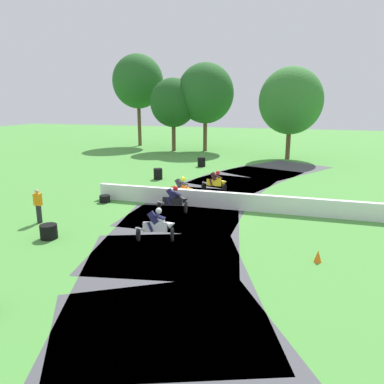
% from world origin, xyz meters
% --- Properties ---
extents(ground_plane, '(120.00, 120.00, 0.00)m').
position_xyz_m(ground_plane, '(0.00, 0.00, 0.00)').
color(ground_plane, '#4C933D').
extents(track_asphalt, '(11.23, 35.69, 0.01)m').
position_xyz_m(track_asphalt, '(1.55, -0.00, 0.00)').
color(track_asphalt, '#47474C').
rests_on(track_asphalt, ground).
extents(safety_barrier, '(22.51, 0.30, 0.90)m').
position_xyz_m(safety_barrier, '(5.55, -0.00, 0.45)').
color(safety_barrier, white).
rests_on(safety_barrier, ground).
extents(motorcycle_lead_yellow, '(1.71, 0.97, 1.43)m').
position_xyz_m(motorcycle_lead_yellow, '(0.37, 3.51, 0.64)').
color(motorcycle_lead_yellow, black).
rests_on(motorcycle_lead_yellow, ground).
extents(motorcycle_chase_orange, '(1.71, 0.88, 1.43)m').
position_xyz_m(motorcycle_chase_orange, '(-1.08, 0.96, 0.65)').
color(motorcycle_chase_orange, black).
rests_on(motorcycle_chase_orange, ground).
extents(motorcycle_trailing_black, '(1.67, 0.91, 1.43)m').
position_xyz_m(motorcycle_trailing_black, '(-0.68, -1.41, 0.66)').
color(motorcycle_trailing_black, black).
rests_on(motorcycle_trailing_black, ground).
extents(motorcycle_fourth_white, '(1.68, 1.06, 1.43)m').
position_xyz_m(motorcycle_fourth_white, '(-0.01, -5.36, 0.65)').
color(motorcycle_fourth_white, black).
rests_on(motorcycle_fourth_white, ground).
extents(tire_stack_near, '(0.68, 0.68, 0.80)m').
position_xyz_m(tire_stack_near, '(-2.96, 12.15, 0.40)').
color(tire_stack_near, black).
rests_on(tire_stack_near, ground).
extents(tire_stack_mid_a, '(0.64, 0.64, 0.80)m').
position_xyz_m(tire_stack_mid_a, '(-4.57, 6.03, 0.40)').
color(tire_stack_mid_a, black).
rests_on(tire_stack_mid_a, ground).
extents(tire_stack_mid_b, '(0.59, 0.59, 0.40)m').
position_xyz_m(tire_stack_mid_b, '(-5.09, -0.74, 0.20)').
color(tire_stack_mid_b, black).
rests_on(tire_stack_mid_b, ground).
extents(tire_stack_far, '(0.71, 0.71, 0.60)m').
position_xyz_m(tire_stack_far, '(-4.43, -6.47, 0.30)').
color(tire_stack_far, black).
rests_on(tire_stack_far, ground).
extents(track_marshal, '(0.34, 0.24, 1.63)m').
position_xyz_m(track_marshal, '(-6.19, -4.86, 0.82)').
color(track_marshal, '#232328').
rests_on(track_marshal, ground).
extents(traffic_cone, '(0.28, 0.28, 0.44)m').
position_xyz_m(traffic_cone, '(6.28, -5.66, 0.22)').
color(traffic_cone, orange).
rests_on(traffic_cone, ground).
extents(tree_far_left, '(6.28, 6.28, 9.69)m').
position_xyz_m(tree_far_left, '(-5.35, 22.34, 6.38)').
color(tree_far_left, brown).
rests_on(tree_far_left, ground).
extents(tree_far_right, '(6.24, 6.24, 11.19)m').
position_xyz_m(tree_far_right, '(-14.69, 24.92, 7.89)').
color(tree_far_right, brown).
rests_on(tree_far_right, ground).
extents(tree_mid_rise, '(5.14, 5.14, 8.08)m').
position_xyz_m(tree_mid_rise, '(-8.79, 21.31, 5.37)').
color(tree_mid_rise, brown).
rests_on(tree_mid_rise, ground).
extents(tree_behind_barrier, '(6.05, 6.05, 8.77)m').
position_xyz_m(tree_behind_barrier, '(4.01, 18.88, 5.58)').
color(tree_behind_barrier, brown).
rests_on(tree_behind_barrier, ground).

